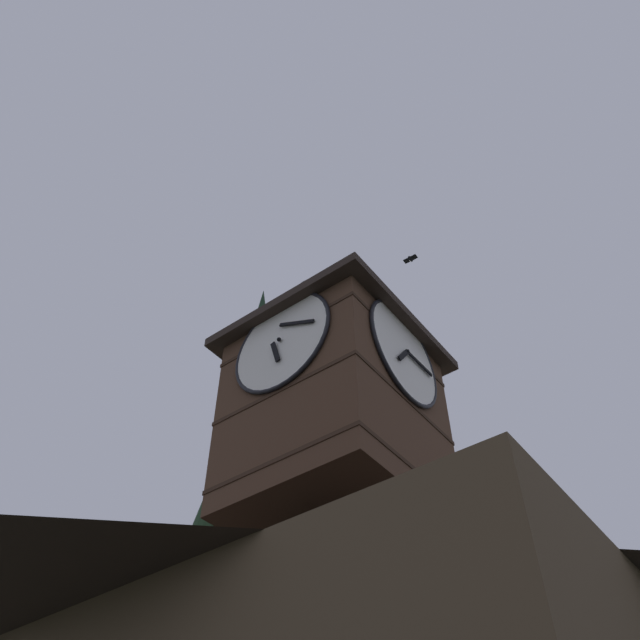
# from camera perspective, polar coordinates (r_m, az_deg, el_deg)

# --- Properties ---
(clock_tower) EXTENTS (4.70, 4.70, 8.03)m
(clock_tower) POSITION_cam_1_polar(r_m,az_deg,el_deg) (16.67, 1.24, -6.91)
(clock_tower) COLOR #4C3323
(clock_tower) RESTS_ON building_main
(flying_bird_high) EXTENTS (0.29, 0.53, 0.16)m
(flying_bird_high) POSITION_cam_1_polar(r_m,az_deg,el_deg) (25.72, 7.53, 5.06)
(flying_bird_high) COLOR black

